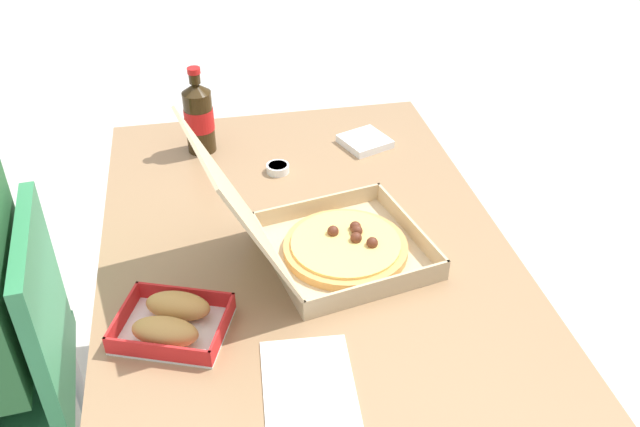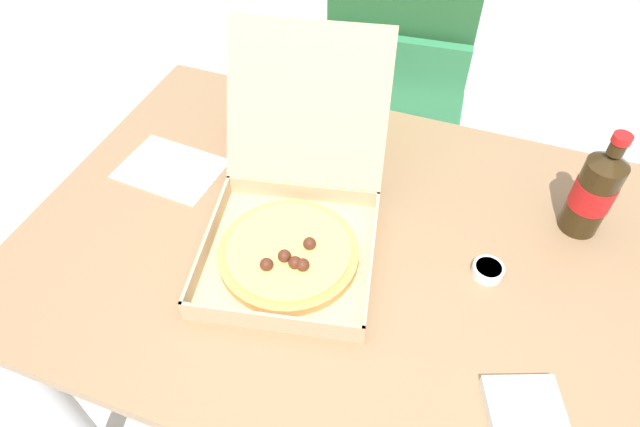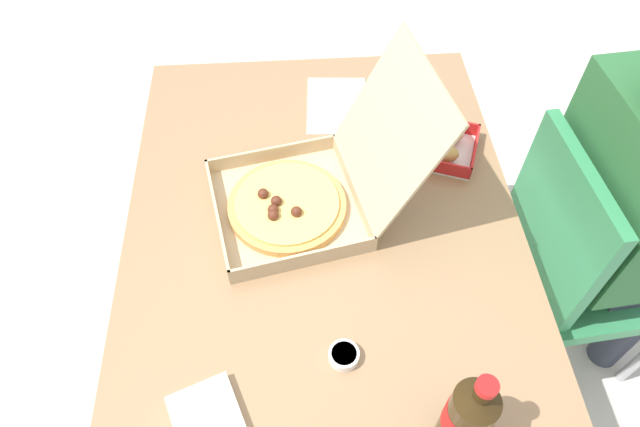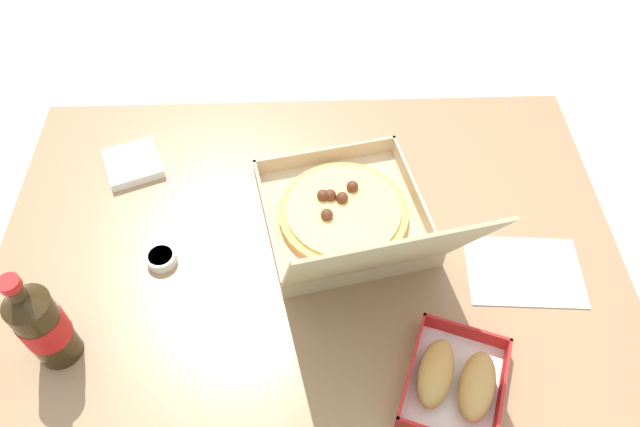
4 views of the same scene
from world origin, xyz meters
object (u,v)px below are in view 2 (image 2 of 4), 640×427
bread_side_box (283,118)px  cola_bottle (594,191)px  pizza_box_open (292,225)px  napkin_pile (526,413)px  diner_person (402,54)px  chair (391,125)px  dipping_sauce_cup (488,270)px  paper_menu (171,169)px

bread_side_box → cola_bottle: 0.66m
pizza_box_open → cola_bottle: size_ratio=2.20×
bread_side_box → cola_bottle: (0.65, -0.09, 0.07)m
bread_side_box → napkin_pile: size_ratio=2.10×
diner_person → pizza_box_open: size_ratio=2.34×
napkin_pile → cola_bottle: bearing=82.4°
chair → dipping_sauce_cup: bearing=-63.1°
cola_bottle → diner_person: bearing=132.2°
chair → napkin_pile: chair is taller
cola_bottle → napkin_pile: (-0.06, -0.42, -0.08)m
bread_side_box → napkin_pile: bearing=-40.2°
pizza_box_open → dipping_sauce_cup: pizza_box_open is taller
pizza_box_open → bread_side_box: bearing=115.8°
bread_side_box → chair: bearing=65.0°
paper_menu → dipping_sauce_cup: bearing=0.2°
pizza_box_open → bread_side_box: size_ratio=2.13×
napkin_pile → pizza_box_open: bearing=156.7°
chair → dipping_sauce_cup: size_ratio=14.82×
cola_bottle → bread_side_box: bearing=172.5°
paper_menu → dipping_sauce_cup: size_ratio=3.75×
diner_person → paper_menu: diner_person is taller
bread_side_box → paper_menu: bearing=-128.2°
cola_bottle → dipping_sauce_cup: (-0.15, -0.18, -0.08)m
chair → cola_bottle: (0.47, -0.47, 0.33)m
diner_person → bread_side_box: bearing=-111.5°
pizza_box_open → napkin_pile: bearing=-23.3°
dipping_sauce_cup → chair: bearing=116.9°
chair → bread_side_box: bearing=-115.0°
dipping_sauce_cup → diner_person: bearing=115.3°
cola_bottle → pizza_box_open: bearing=-155.7°
chair → pizza_box_open: 0.75m
napkin_pile → dipping_sauce_cup: size_ratio=1.96×
diner_person → cola_bottle: diner_person is taller
cola_bottle → paper_menu: (-0.82, -0.13, -0.09)m
diner_person → bread_side_box: diner_person is taller
pizza_box_open → chair: bearing=87.7°
diner_person → dipping_sauce_cup: size_ratio=20.54×
chair → pizza_box_open: bearing=-92.3°
pizza_box_open → paper_menu: 0.34m
diner_person → napkin_pile: (0.42, -0.94, 0.03)m
napkin_pile → paper_menu: bearing=159.4°
bread_side_box → dipping_sauce_cup: (0.50, -0.26, -0.01)m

